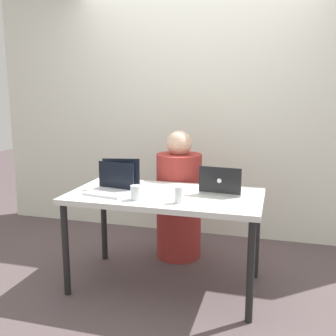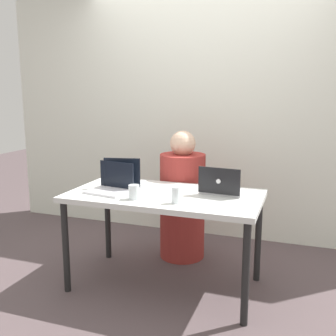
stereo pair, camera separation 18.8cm
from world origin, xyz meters
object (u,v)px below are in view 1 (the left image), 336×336
Objects in this scene: person_at_center at (179,202)px; water_glass_right at (179,196)px; water_glass_left at (136,194)px; laptop_back_right at (222,187)px; laptop_front_left at (111,186)px; laptop_back_left at (123,180)px.

person_at_center reaches higher than water_glass_right.
water_glass_right is at bearing 0.29° from water_glass_left.
water_glass_right is (-0.25, -0.34, 0.00)m from laptop_back_right.
person_at_center is 0.81m from laptop_front_left.
person_at_center is 3.37× the size of laptop_front_left.
person_at_center reaches higher than laptop_front_left.
laptop_back_right is 0.84m from laptop_front_left.
laptop_back_left reaches higher than laptop_back_right.
laptop_front_left is 0.28m from water_glass_left.
water_glass_right is 1.09× the size of water_glass_left.
laptop_front_left is (-0.02, -0.20, -0.00)m from laptop_back_left.
person_at_center is 0.65m from laptop_back_left.
laptop_back_right is 3.25× the size of water_glass_left.
laptop_back_left is at bearing 42.12° from person_at_center.
water_glass_left is (0.25, -0.13, -0.00)m from laptop_front_left.
laptop_back_right is 0.97× the size of laptop_front_left.
person_at_center reaches higher than laptop_back_left.
water_glass_right is (0.20, -0.81, 0.28)m from person_at_center.
laptop_front_left reaches higher than water_glass_right.
water_glass_left is (-0.31, -0.00, -0.00)m from water_glass_right.
laptop_back_right is at bearing 168.47° from laptop_back_left.
laptop_back_right is (0.79, 0.01, -0.01)m from laptop_back_left.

